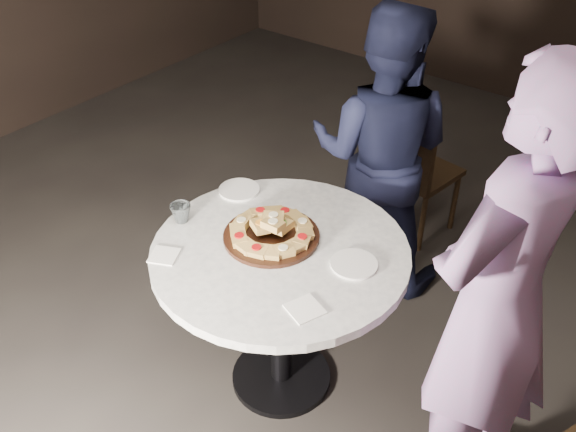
{
  "coord_description": "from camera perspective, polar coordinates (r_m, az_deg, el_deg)",
  "views": [
    {
      "loc": [
        1.34,
        -1.56,
        2.35
      ],
      "look_at": [
        0.11,
        0.02,
        0.9
      ],
      "focal_mm": 40.0,
      "sensor_mm": 36.0,
      "label": 1
    }
  ],
  "objects": [
    {
      "name": "floor",
      "position": [
        3.12,
        -1.82,
        -13.01
      ],
      "size": [
        7.0,
        7.0,
        0.0
      ],
      "primitive_type": "plane",
      "color": "black",
      "rests_on": "ground"
    },
    {
      "name": "table",
      "position": [
        2.61,
        -0.68,
        -5.37
      ],
      "size": [
        1.25,
        1.25,
        0.77
      ],
      "rotation": [
        0.0,
        0.0,
        0.25
      ],
      "color": "black",
      "rests_on": "ground"
    },
    {
      "name": "serving_board",
      "position": [
        2.57,
        -1.49,
        -1.79
      ],
      "size": [
        0.41,
        0.41,
        0.02
      ],
      "primitive_type": "cylinder",
      "rotation": [
        0.0,
        0.0,
        0.07
      ],
      "color": "black",
      "rests_on": "table"
    },
    {
      "name": "focaccia_pile",
      "position": [
        2.55,
        -1.48,
        -1.19
      ],
      "size": [
        0.35,
        0.35,
        0.09
      ],
      "rotation": [
        0.0,
        0.0,
        0.24
      ],
      "color": "#AE8643",
      "rests_on": "serving_board"
    },
    {
      "name": "plate_left",
      "position": [
        2.86,
        -4.36,
        2.34
      ],
      "size": [
        0.19,
        0.19,
        0.01
      ],
      "primitive_type": "cylinder",
      "rotation": [
        0.0,
        0.0,
        -0.03
      ],
      "color": "white",
      "rests_on": "table"
    },
    {
      "name": "plate_right",
      "position": [
        2.45,
        5.89,
        -4.28
      ],
      "size": [
        0.23,
        0.23,
        0.01
      ],
      "primitive_type": "cylinder",
      "rotation": [
        0.0,
        0.0,
        -0.34
      ],
      "color": "white",
      "rests_on": "table"
    },
    {
      "name": "water_glass",
      "position": [
        2.68,
        -9.51,
        0.27
      ],
      "size": [
        0.09,
        0.09,
        0.08
      ],
      "primitive_type": "imported",
      "rotation": [
        0.0,
        0.0,
        -0.04
      ],
      "color": "silver",
      "rests_on": "table"
    },
    {
      "name": "napkin_near",
      "position": [
        2.53,
        -10.96,
        -3.46
      ],
      "size": [
        0.14,
        0.14,
        0.01
      ],
      "primitive_type": "cube",
      "rotation": [
        0.0,
        0.0,
        0.45
      ],
      "color": "white",
      "rests_on": "table"
    },
    {
      "name": "napkin_far",
      "position": [
        2.27,
        1.5,
        -8.27
      ],
      "size": [
        0.15,
        0.15,
        0.01
      ],
      "primitive_type": "cube",
      "rotation": [
        0.0,
        0.0,
        -0.36
      ],
      "color": "white",
      "rests_on": "table"
    },
    {
      "name": "chair_far",
      "position": [
        3.69,
        11.08,
        4.22
      ],
      "size": [
        0.42,
        0.44,
        0.79
      ],
      "rotation": [
        0.0,
        0.0,
        2.99
      ],
      "color": "black",
      "rests_on": "ground"
    },
    {
      "name": "diner_navy",
      "position": [
        3.21,
        8.24,
        5.6
      ],
      "size": [
        0.87,
        0.77,
        1.5
      ],
      "primitive_type": "imported",
      "rotation": [
        0.0,
        0.0,
        3.46
      ],
      "color": "black",
      "rests_on": "ground"
    },
    {
      "name": "diner_teal",
      "position": [
        2.24,
        18.13,
        -7.34
      ],
      "size": [
        0.57,
        0.73,
        1.76
      ],
      "primitive_type": "imported",
      "rotation": [
        0.0,
        0.0,
        -1.83
      ],
      "color": "#84669E",
      "rests_on": "ground"
    }
  ]
}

